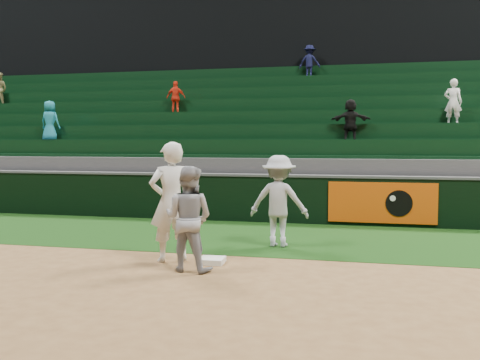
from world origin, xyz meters
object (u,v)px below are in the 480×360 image
first_base (212,260)px  first_baseman (171,202)px  baserunner (189,219)px  base_coach (279,201)px

first_base → first_baseman: 1.24m
baserunner → base_coach: 2.55m
baserunner → base_coach: bearing=-108.9°
first_baseman → base_coach: 2.37m
first_base → first_baseman: (-0.74, -0.01, 1.00)m
baserunner → first_baseman: bearing=-41.7°
first_base → first_baseman: first_baseman is taller
first_baseman → first_base: bearing=146.0°
first_base → baserunner: bearing=-110.5°
first_baseman → baserunner: bearing=97.2°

